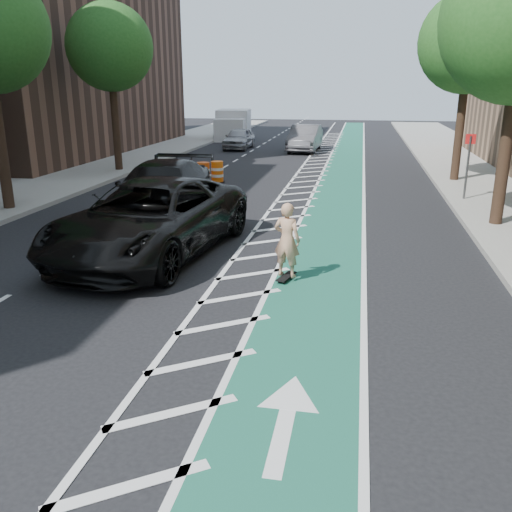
% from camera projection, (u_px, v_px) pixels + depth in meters
% --- Properties ---
extents(ground, '(120.00, 120.00, 0.00)m').
position_uv_depth(ground, '(145.00, 319.00, 10.05)').
color(ground, black).
rests_on(ground, ground).
extents(bike_lane, '(2.00, 90.00, 0.01)m').
position_uv_depth(bike_lane, '(335.00, 209.00, 18.88)').
color(bike_lane, '#195A41').
rests_on(bike_lane, ground).
extents(buffer_strip, '(1.40, 90.00, 0.01)m').
position_uv_depth(buffer_strip, '(292.00, 207.00, 19.14)').
color(buffer_strip, silver).
rests_on(buffer_strip, ground).
extents(sidewalk_left, '(5.00, 90.00, 0.15)m').
position_uv_depth(sidewalk_left, '(12.00, 194.00, 21.08)').
color(sidewalk_left, gray).
rests_on(sidewalk_left, ground).
extents(curb_right, '(0.12, 90.00, 0.16)m').
position_uv_depth(curb_right, '(457.00, 212.00, 18.13)').
color(curb_right, gray).
rests_on(curb_right, ground).
extents(curb_left, '(0.12, 90.00, 0.16)m').
position_uv_depth(curb_left, '(69.00, 196.00, 20.64)').
color(curb_left, gray).
rests_on(curb_left, ground).
extents(building_left_far, '(14.00, 22.00, 18.00)m').
position_uv_depth(building_left_far, '(13.00, 1.00, 32.91)').
color(building_left_far, brown).
rests_on(building_left_far, ground).
extents(tree_r_d, '(4.20, 4.20, 7.90)m').
position_uv_depth(tree_r_d, '(471.00, 42.00, 21.87)').
color(tree_r_d, '#382619').
rests_on(tree_r_d, ground).
extents(tree_l_d, '(4.20, 4.20, 7.90)m').
position_uv_depth(tree_l_d, '(106.00, 47.00, 24.69)').
color(tree_l_d, '#382619').
rests_on(tree_l_d, ground).
extents(sign_post, '(0.35, 0.08, 2.47)m').
position_uv_depth(sign_post, '(468.00, 166.00, 19.52)').
color(sign_post, '#4C4C4C').
rests_on(sign_post, ground).
extents(skateboard, '(0.39, 0.76, 0.10)m').
position_uv_depth(skateboard, '(286.00, 277.00, 12.03)').
color(skateboard, black).
rests_on(skateboard, ground).
extents(skateboarder, '(0.69, 0.54, 1.66)m').
position_uv_depth(skateboarder, '(287.00, 240.00, 11.77)').
color(skateboarder, tan).
rests_on(skateboarder, skateboard).
extents(suv_near, '(3.97, 7.10, 1.88)m').
position_uv_depth(suv_near, '(151.00, 219.00, 13.58)').
color(suv_near, black).
rests_on(suv_near, ground).
extents(suv_far, '(2.82, 6.31, 1.80)m').
position_uv_depth(suv_far, '(161.00, 192.00, 17.23)').
color(suv_far, black).
rests_on(suv_far, ground).
extents(car_silver, '(1.69, 4.06, 1.37)m').
position_uv_depth(car_silver, '(239.00, 138.00, 36.32)').
color(car_silver, '#9E9EA3').
rests_on(car_silver, ground).
extents(car_grey, '(1.95, 5.10, 1.66)m').
position_uv_depth(car_grey, '(305.00, 138.00, 35.03)').
color(car_grey, '#59585D').
rests_on(car_grey, ground).
extents(box_truck, '(2.93, 5.58, 2.23)m').
position_uv_depth(box_truck, '(233.00, 126.00, 42.78)').
color(box_truck, silver).
rests_on(box_truck, ground).
extents(barrel_a, '(0.67, 0.67, 0.92)m').
position_uv_depth(barrel_a, '(114.00, 240.00, 13.60)').
color(barrel_a, '#D8410B').
rests_on(barrel_a, ground).
extents(barrel_b, '(0.69, 0.69, 0.94)m').
position_uv_depth(barrel_b, '(203.00, 174.00, 23.54)').
color(barrel_b, '#E04A0B').
rests_on(barrel_b, ground).
extents(barrel_c, '(0.68, 0.68, 0.93)m').
position_uv_depth(barrel_c, '(217.00, 172.00, 23.92)').
color(barrel_c, orange).
rests_on(barrel_c, ground).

